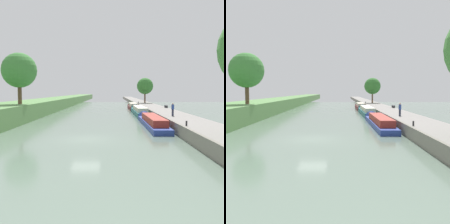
{
  "view_description": "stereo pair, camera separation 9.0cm",
  "coord_description": "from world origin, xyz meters",
  "views": [
    {
      "loc": [
        2.35,
        -23.58,
        4.23
      ],
      "look_at": [
        2.17,
        18.02,
        1.0
      ],
      "focal_mm": 43.28,
      "sensor_mm": 36.0,
      "label": 1
    },
    {
      "loc": [
        2.44,
        -23.58,
        4.23
      ],
      "look_at": [
        2.17,
        18.02,
        1.0
      ],
      "focal_mm": 43.28,
      "sensor_mm": 36.0,
      "label": 2
    }
  ],
  "objects": [
    {
      "name": "ground_plane",
      "position": [
        0.0,
        0.0,
        0.0
      ],
      "size": [
        160.0,
        160.0,
        0.0
      ],
      "primitive_type": "plane",
      "color": "slate"
    },
    {
      "name": "right_towpath",
      "position": [
        10.91,
        0.0,
        0.54
      ],
      "size": [
        4.21,
        260.0,
        1.08
      ],
      "color": "gray",
      "rests_on": "ground_plane"
    },
    {
      "name": "narrowboat_blue",
      "position": [
        7.22,
        9.4,
        0.53
      ],
      "size": [
        1.95,
        15.81,
        1.95
      ],
      "color": "#283D93",
      "rests_on": "ground_plane"
    },
    {
      "name": "person_walking",
      "position": [
        10.06,
        10.52,
        1.96
      ],
      "size": [
        0.34,
        0.34,
        1.66
      ],
      "color": "#282D42",
      "rests_on": "right_towpath"
    },
    {
      "name": "stone_quay",
      "position": [
        8.68,
        0.0,
        0.57
      ],
      "size": [
        0.25,
        260.0,
        1.13
      ],
      "color": "gray",
      "rests_on": "ground_plane"
    },
    {
      "name": "mooring_bollard_far",
      "position": [
        9.1,
        45.77,
        1.31
      ],
      "size": [
        0.16,
        0.16,
        0.45
      ],
      "color": "black",
      "rests_on": "right_towpath"
    },
    {
      "name": "tree_leftbank_downstream",
      "position": [
        -10.64,
        14.43,
        7.11
      ],
      "size": [
        4.87,
        4.87,
        7.17
      ],
      "color": "brown",
      "rests_on": "left_grassy_bank"
    },
    {
      "name": "tree_rightbank_midnear",
      "position": [
        11.15,
        48.61,
        5.55
      ],
      "size": [
        4.34,
        4.34,
        6.66
      ],
      "color": "brown",
      "rests_on": "right_towpath"
    },
    {
      "name": "narrowboat_teal",
      "position": [
        7.34,
        26.27,
        0.6
      ],
      "size": [
        2.03,
        17.06,
        2.05
      ],
      "color": "#195B60",
      "rests_on": "ground_plane"
    },
    {
      "name": "narrowboat_maroon",
      "position": [
        7.23,
        40.38,
        0.6
      ],
      "size": [
        1.89,
        11.49,
        1.99
      ],
      "color": "maroon",
      "rests_on": "ground_plane"
    },
    {
      "name": "park_bench",
      "position": [
        12.57,
        27.3,
        1.43
      ],
      "size": [
        0.44,
        1.5,
        0.47
      ],
      "color": "#333338",
      "rests_on": "right_towpath"
    },
    {
      "name": "mooring_bollard_near",
      "position": [
        9.1,
        0.71,
        1.31
      ],
      "size": [
        0.16,
        0.16,
        0.45
      ],
      "color": "black",
      "rests_on": "right_towpath"
    }
  ]
}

